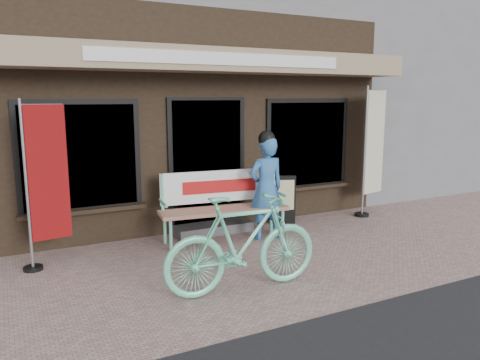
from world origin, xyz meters
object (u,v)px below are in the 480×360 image
bicycle (243,243)px  menu_stand (283,199)px  nobori_cream (373,149)px  person (266,186)px  bench (222,200)px  nobori_red (45,182)px

bicycle → menu_stand: size_ratio=2.19×
menu_stand → bicycle: bearing=-109.7°
nobori_cream → menu_stand: 2.01m
person → nobori_cream: size_ratio=0.71×
bench → person: bearing=-14.6°
nobori_red → nobori_cream: 5.70m
menu_stand → bench: bearing=-143.9°
bench → menu_stand: (1.34, 0.35, -0.19)m
nobori_red → nobori_cream: (5.70, 0.23, 0.11)m
person → nobori_cream: nobori_cream is taller
person → bicycle: 2.07m
bicycle → nobori_cream: bearing=-58.4°
person → nobori_red: size_ratio=0.78×
nobori_cream → bicycle: bearing=-164.3°
bicycle → menu_stand: (1.95, 2.23, -0.13)m
person → nobori_cream: (2.54, 0.43, 0.40)m
nobori_red → menu_stand: (3.86, 0.40, -0.69)m
person → menu_stand: (0.70, 0.60, -0.40)m
bench → nobori_cream: size_ratio=0.85×
nobori_red → person: bearing=-12.9°
bicycle → nobori_red: 2.70m
person → bicycle: (-1.25, -1.63, -0.27)m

